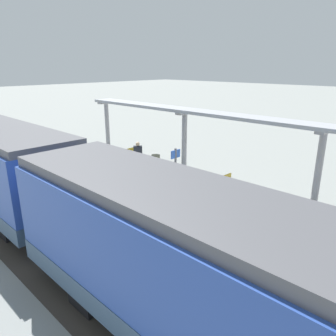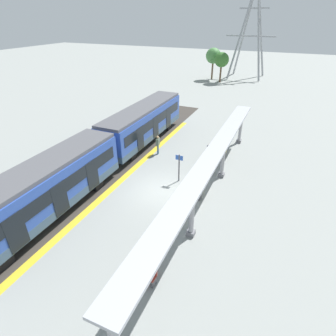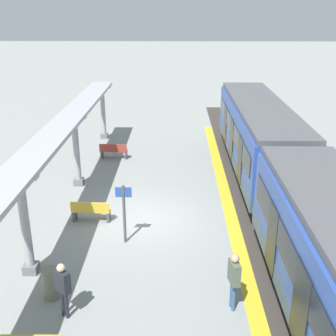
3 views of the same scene
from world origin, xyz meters
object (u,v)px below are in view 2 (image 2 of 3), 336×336
passenger_by_the_benches (209,150)px  canopy_pillar_second (192,211)px  train_near_carriage (43,192)px  platform_info_sign (179,165)px  bench_near_end (142,272)px  canopy_pillar_third (223,157)px  canopy_pillar_fourth (241,126)px  passenger_waiting_near_edge (158,143)px  bench_far_end (218,150)px  train_far_carriage (143,123)px  trash_bin (213,162)px  bench_mid_platform (191,191)px

passenger_by_the_benches → canopy_pillar_second: bearing=-80.0°
train_near_carriage → platform_info_sign: train_near_carriage is taller
bench_near_end → canopy_pillar_third: bearing=84.0°
canopy_pillar_fourth → passenger_by_the_benches: canopy_pillar_fourth is taller
canopy_pillar_fourth → passenger_waiting_near_edge: (-6.16, -5.39, -0.61)m
bench_far_end → passenger_by_the_benches: passenger_by_the_benches is taller
train_near_carriage → passenger_by_the_benches: 13.08m
train_near_carriage → train_far_carriage: size_ratio=1.00×
platform_info_sign → passenger_waiting_near_edge: bearing=134.1°
platform_info_sign → passenger_waiting_near_edge: 4.87m
canopy_pillar_second → passenger_waiting_near_edge: bearing=125.5°
bench_far_end → trash_bin: bearing=-84.7°
bench_near_end → bench_mid_platform: 7.28m
train_far_carriage → canopy_pillar_second: size_ratio=3.60×
trash_bin → platform_info_sign: (-1.78, -3.12, 0.85)m
train_far_carriage → trash_bin: 8.12m
canopy_pillar_third → bench_far_end: (-1.21, 3.56, -1.25)m
canopy_pillar_fourth → bench_mid_platform: bearing=-96.9°
canopy_pillar_fourth → passenger_by_the_benches: (-1.58, -4.98, -0.66)m
passenger_by_the_benches → bench_far_end: bearing=76.4°
train_far_carriage → bench_near_end: (7.50, -14.33, -1.39)m
bench_far_end → platform_info_sign: 5.76m
bench_far_end → bench_mid_platform: bearing=-90.5°
train_near_carriage → trash_bin: size_ratio=12.62×
canopy_pillar_fourth → platform_info_sign: (-2.77, -8.89, -0.37)m
canopy_pillar_fourth → trash_bin: size_ratio=3.50×
train_far_carriage → passenger_by_the_benches: train_far_carriage is taller
platform_info_sign → passenger_by_the_benches: size_ratio=1.32×
canopy_pillar_third → bench_mid_platform: bearing=-110.1°
train_near_carriage → canopy_pillar_fourth: bearing=61.6°
canopy_pillar_fourth → passenger_by_the_benches: bearing=-107.7°
train_near_carriage → bench_mid_platform: size_ratio=7.93×
bench_near_end → platform_info_sign: 9.01m
canopy_pillar_fourth → bench_mid_platform: (-1.26, -10.42, -1.25)m
canopy_pillar_second → passenger_by_the_benches: 9.20m
bench_near_end → passenger_waiting_near_edge: size_ratio=0.88×
canopy_pillar_third → trash_bin: canopy_pillar_third is taller
train_far_carriage → canopy_pillar_third: train_far_carriage is taller
bench_near_end → canopy_pillar_second: bearing=72.9°
canopy_pillar_fourth → platform_info_sign: canopy_pillar_fourth is taller
trash_bin → passenger_by_the_benches: (-0.60, 0.79, 0.56)m
bench_mid_platform → train_far_carriage: bearing=136.2°
canopy_pillar_second → train_near_carriage: bearing=-167.2°
passenger_waiting_near_edge → canopy_pillar_third: bearing=-14.5°
bench_far_end → trash_bin: (0.22, -2.35, 0.03)m
bench_near_end → passenger_by_the_benches: passenger_by_the_benches is taller
bench_mid_platform → platform_info_sign: 2.33m
bench_mid_platform → platform_info_sign: size_ratio=0.69×
bench_far_end → passenger_by_the_benches: 1.71m
bench_mid_platform → bench_far_end: same height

